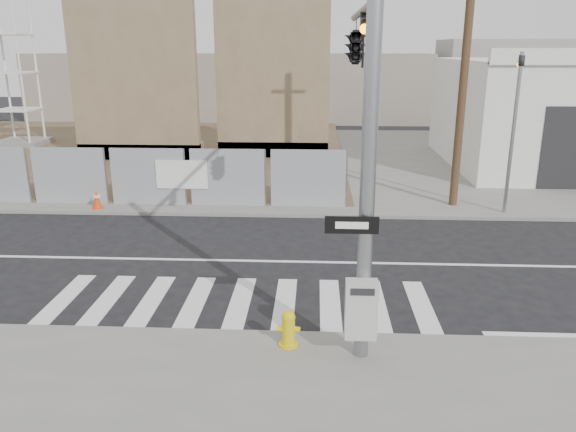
{
  "coord_description": "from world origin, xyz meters",
  "views": [
    {
      "loc": [
        1.63,
        -13.86,
        5.45
      ],
      "look_at": [
        0.96,
        -0.45,
        1.4
      ],
      "focal_mm": 35.0,
      "sensor_mm": 36.0,
      "label": 1
    }
  ],
  "objects_px": {
    "signal_pole": "(359,81)",
    "fire_hydrant": "(288,328)",
    "traffic_cone_c": "(97,199)",
    "traffic_cone_d": "(169,193)"
  },
  "relations": [
    {
      "from": "traffic_cone_c",
      "to": "traffic_cone_d",
      "type": "relative_size",
      "value": 1.02
    },
    {
      "from": "signal_pole",
      "to": "fire_hydrant",
      "type": "relative_size",
      "value": 9.98
    },
    {
      "from": "fire_hydrant",
      "to": "traffic_cone_c",
      "type": "height_order",
      "value": "fire_hydrant"
    },
    {
      "from": "signal_pole",
      "to": "traffic_cone_d",
      "type": "xyz_separation_m",
      "value": [
        -6.11,
        7.44,
        -4.34
      ]
    },
    {
      "from": "traffic_cone_d",
      "to": "traffic_cone_c",
      "type": "bearing_deg",
      "value": -155.45
    },
    {
      "from": "fire_hydrant",
      "to": "traffic_cone_c",
      "type": "xyz_separation_m",
      "value": [
        -7.03,
        8.92,
        -0.02
      ]
    },
    {
      "from": "signal_pole",
      "to": "traffic_cone_d",
      "type": "relative_size",
      "value": 10.64
    },
    {
      "from": "fire_hydrant",
      "to": "traffic_cone_c",
      "type": "bearing_deg",
      "value": 142.29
    },
    {
      "from": "fire_hydrant",
      "to": "traffic_cone_d",
      "type": "height_order",
      "value": "fire_hydrant"
    },
    {
      "from": "signal_pole",
      "to": "traffic_cone_c",
      "type": "height_order",
      "value": "signal_pole"
    }
  ]
}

